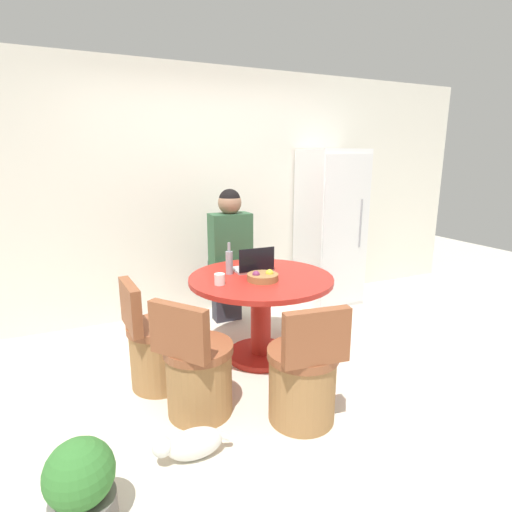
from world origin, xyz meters
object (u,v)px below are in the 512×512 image
chair_near_left_corner (198,374)px  cat (191,444)px  bottle (229,262)px  potted_plant (81,486)px  fruit_bowl (263,277)px  person_seated (229,250)px  laptop (253,266)px  refrigerator (330,228)px  chair_left_side (157,349)px  chair_near_camera (303,380)px  dining_table (261,300)px

chair_near_left_corner → cat: chair_near_left_corner is taller
bottle → potted_plant: bottle is taller
fruit_bowl → person_seated: bearing=86.3°
laptop → potted_plant: 2.03m
refrigerator → potted_plant: (-2.76, -2.11, -0.66)m
refrigerator → fruit_bowl: 1.74m
laptop → chair_left_side: bearing=15.5°
laptop → bottle: size_ratio=1.19×
chair_near_camera → bottle: size_ratio=3.08×
laptop → fruit_bowl: (-0.04, -0.29, -0.01)m
person_seated → refrigerator: bearing=-173.5°
chair_near_left_corner → fruit_bowl: size_ratio=3.34×
chair_near_left_corner → bottle: (0.50, 0.71, 0.55)m
cat → potted_plant: potted_plant is taller
dining_table → chair_near_left_corner: chair_near_left_corner is taller
chair_near_camera → refrigerator: bearing=-120.9°
laptop → bottle: bearing=0.7°
laptop → potted_plant: laptop is taller
fruit_bowl → potted_plant: size_ratio=0.55×
dining_table → bottle: (-0.21, 0.17, 0.31)m
dining_table → chair_left_side: 0.92m
bottle → laptop: bearing=0.7°
dining_table → laptop: laptop is taller
chair_near_left_corner → laptop: size_ratio=2.59×
person_seated → laptop: bearing=88.6°
laptop → potted_plant: size_ratio=0.71×
fruit_bowl → refrigerator: bearing=38.3°
refrigerator → fruit_bowl: refrigerator is taller
laptop → chair_near_camera: bearing=83.8°
dining_table → cat: bearing=-133.0°
refrigerator → cat: bearing=-139.2°
refrigerator → laptop: bearing=-149.1°
chair_near_left_corner → chair_left_side: size_ratio=1.00×
dining_table → chair_near_left_corner: (-0.71, -0.54, -0.23)m
chair_left_side → cat: (0.02, -0.86, -0.19)m
potted_plant → refrigerator: bearing=37.5°
chair_near_camera → cat: bearing=10.7°
laptop → bottle: 0.23m
chair_left_side → cat: bearing=176.6°
dining_table → person_seated: size_ratio=0.86×
cat → potted_plant: size_ratio=1.02×
fruit_bowl → bottle: (-0.18, 0.29, 0.07)m
dining_table → bottle: bottle is taller
dining_table → chair_left_side: size_ratio=1.43×
laptop → bottle: bottle is taller
chair_left_side → fruit_bowl: bearing=-97.4°
fruit_bowl → cat: 1.34m
refrigerator → chair_near_camera: (-1.43, -1.85, -0.60)m
person_seated → cat: person_seated is taller
chair_left_side → bottle: (0.67, 0.24, 0.55)m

